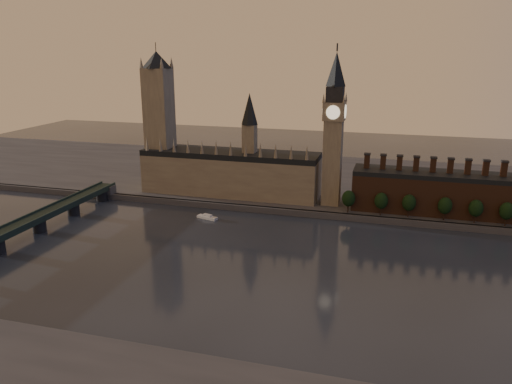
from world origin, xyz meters
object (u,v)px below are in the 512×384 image
westminster_bridge (15,231)px  river_boat (207,217)px  victoria_tower (159,117)px  big_ben (334,128)px

westminster_bridge → river_boat: bearing=38.1°
victoria_tower → big_ben: 130.12m
victoria_tower → westminster_bridge: 133.21m
big_ben → river_boat: (-75.21, -42.37, -55.74)m
big_ben → river_boat: bearing=-150.6°
big_ben → westminster_bridge: big_ben is taller
westminster_bridge → river_boat: 114.23m
big_ben → westminster_bridge: bearing=-145.7°
victoria_tower → westminster_bridge: victoria_tower is taller
river_boat → big_ben: bearing=44.2°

